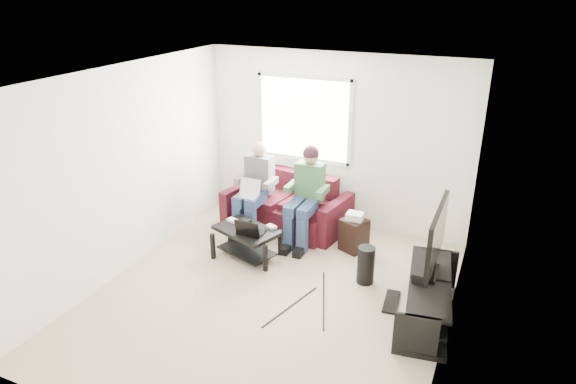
{
  "coord_description": "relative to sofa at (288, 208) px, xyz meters",
  "views": [
    {
      "loc": [
        2.28,
        -4.66,
        3.5
      ],
      "look_at": [
        -0.04,
        0.6,
        1.12
      ],
      "focal_mm": 32.0,
      "sensor_mm": 36.0,
      "label": 1
    }
  ],
  "objects": [
    {
      "name": "controller_b",
      "position": [
        -0.24,
        -0.9,
        0.14
      ],
      "size": [
        0.16,
        0.12,
        0.04
      ],
      "primitive_type": "cube",
      "rotation": [
        0.0,
        0.0,
        -0.24
      ],
      "color": "black",
      "rests_on": "coffee_table"
    },
    {
      "name": "soundbar",
      "position": [
        2.22,
        -1.38,
        0.24
      ],
      "size": [
        0.12,
        0.5,
        0.1
      ],
      "primitive_type": "cube",
      "color": "black",
      "rests_on": "tv_stand"
    },
    {
      "name": "laptop_black",
      "position": [
        -0.02,
        -1.16,
        0.24
      ],
      "size": [
        0.39,
        0.33,
        0.24
      ],
      "primitive_type": null,
      "rotation": [
        0.0,
        0.0,
        -0.29
      ],
      "color": "black",
      "rests_on": "coffee_table"
    },
    {
      "name": "person_left",
      "position": [
        -0.4,
        -0.29,
        0.42
      ],
      "size": [
        0.4,
        0.7,
        1.33
      ],
      "color": "navy",
      "rests_on": "sofa"
    },
    {
      "name": "ceiling",
      "position": [
        0.57,
        -1.82,
        2.29
      ],
      "size": [
        4.5,
        4.5,
        0.0
      ],
      "primitive_type": "plane",
      "rotation": [
        3.14,
        0.0,
        0.0
      ],
      "color": "white",
      "rests_on": "wall_back"
    },
    {
      "name": "wall_left",
      "position": [
        -1.43,
        -1.82,
        0.99
      ],
      "size": [
        0.0,
        4.5,
        4.5
      ],
      "primitive_type": "plane",
      "rotation": [
        1.57,
        0.0,
        1.57
      ],
      "color": "white",
      "rests_on": "floor"
    },
    {
      "name": "console_black",
      "position": [
        2.34,
        -1.53,
        -0.01
      ],
      "size": [
        0.38,
        0.3,
        0.07
      ],
      "primitive_type": "cube",
      "color": "black",
      "rests_on": "tv_stand"
    },
    {
      "name": "wall_right",
      "position": [
        2.57,
        -1.82,
        0.99
      ],
      "size": [
        0.0,
        4.5,
        4.5
      ],
      "primitive_type": "plane",
      "rotation": [
        1.57,
        0.0,
        -1.57
      ],
      "color": "white",
      "rests_on": "floor"
    },
    {
      "name": "end_table",
      "position": [
        1.13,
        -0.3,
        -0.05
      ],
      "size": [
        0.31,
        0.31,
        0.56
      ],
      "color": "black",
      "rests_on": "floor"
    },
    {
      "name": "person_right",
      "position": [
        0.4,
        -0.27,
        0.48
      ],
      "size": [
        0.4,
        0.71,
        1.38
      ],
      "color": "navy",
      "rests_on": "sofa"
    },
    {
      "name": "console_white",
      "position": [
        2.34,
        -1.88,
        -0.01
      ],
      "size": [
        0.3,
        0.22,
        0.06
      ],
      "primitive_type": "cube",
      "color": "silver",
      "rests_on": "tv_stand"
    },
    {
      "name": "drink_cup",
      "position": [
        2.29,
        -0.85,
        0.25
      ],
      "size": [
        0.08,
        0.08,
        0.12
      ],
      "primitive_type": "cylinder",
      "color": "#AE794B",
      "rests_on": "tv_stand"
    },
    {
      "name": "wall_back",
      "position": [
        0.57,
        0.43,
        0.99
      ],
      "size": [
        4.5,
        0.0,
        4.5
      ],
      "primitive_type": "plane",
      "rotation": [
        1.57,
        0.0,
        0.0
      ],
      "color": "white",
      "rests_on": "floor"
    },
    {
      "name": "window",
      "position": [
        0.07,
        0.41,
        1.29
      ],
      "size": [
        1.48,
        0.04,
        1.28
      ],
      "color": "white",
      "rests_on": "wall_back"
    },
    {
      "name": "tv_stand",
      "position": [
        2.34,
        -1.48,
        -0.09
      ],
      "size": [
        0.64,
        1.54,
        0.49
      ],
      "color": "black",
      "rests_on": "floor"
    },
    {
      "name": "sofa",
      "position": [
        0.0,
        0.0,
        0.0
      ],
      "size": [
        1.87,
        1.05,
        0.81
      ],
      "color": "#47111C",
      "rests_on": "floor"
    },
    {
      "name": "subwoofer",
      "position": [
        1.51,
        -1.05,
        -0.06
      ],
      "size": [
        0.21,
        0.21,
        0.49
      ],
      "primitive_type": "cylinder",
      "color": "black",
      "rests_on": "floor"
    },
    {
      "name": "keyboard_floor",
      "position": [
        1.92,
        -1.36,
        -0.29
      ],
      "size": [
        0.21,
        0.49,
        0.03
      ],
      "primitive_type": "cube",
      "rotation": [
        0.0,
        0.0,
        0.1
      ],
      "color": "black",
      "rests_on": "floor"
    },
    {
      "name": "laptop_silver",
      "position": [
        -0.4,
        -0.53,
        0.4
      ],
      "size": [
        0.36,
        0.28,
        0.24
      ],
      "primitive_type": null,
      "rotation": [
        0.0,
        0.0,
        -0.19
      ],
      "color": "silver",
      "rests_on": "person_left"
    },
    {
      "name": "console_grey",
      "position": [
        2.34,
        -1.18,
        -0.0
      ],
      "size": [
        0.34,
        0.26,
        0.08
      ],
      "primitive_type": "cube",
      "color": "gray",
      "rests_on": "tv_stand"
    },
    {
      "name": "controller_a",
      "position": [
        -0.42,
        -0.96,
        0.14
      ],
      "size": [
        0.16,
        0.13,
        0.04
      ],
      "primitive_type": "cube",
      "rotation": [
        0.0,
        0.0,
        -0.33
      ],
      "color": "silver",
      "rests_on": "coffee_table"
    },
    {
      "name": "wall_front",
      "position": [
        0.57,
        -4.07,
        0.99
      ],
      "size": [
        4.5,
        0.0,
        4.5
      ],
      "primitive_type": "plane",
      "rotation": [
        -1.57,
        0.0,
        0.0
      ],
      "color": "white",
      "rests_on": "floor"
    },
    {
      "name": "tv",
      "position": [
        2.34,
        -1.38,
        0.65
      ],
      "size": [
        0.12,
        1.1,
        0.81
      ],
      "color": "black",
      "rests_on": "tv_stand"
    },
    {
      "name": "controller_c",
      "position": [
        0.16,
        -0.93,
        0.14
      ],
      "size": [
        0.16,
        0.14,
        0.04
      ],
      "primitive_type": "cube",
      "rotation": [
        0.0,
        0.0,
        -0.4
      ],
      "color": "gray",
      "rests_on": "coffee_table"
    },
    {
      "name": "coffee_table",
      "position": [
        -0.14,
        -1.08,
        0.01
      ],
      "size": [
        0.97,
        0.77,
        0.42
      ],
      "color": "black",
      "rests_on": "floor"
    },
    {
      "name": "floor",
      "position": [
        0.57,
        -1.82,
        -0.31
      ],
      "size": [
        4.5,
        4.5,
        0.0
      ],
      "primitive_type": "plane",
      "color": "tan",
      "rests_on": "ground"
    }
  ]
}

